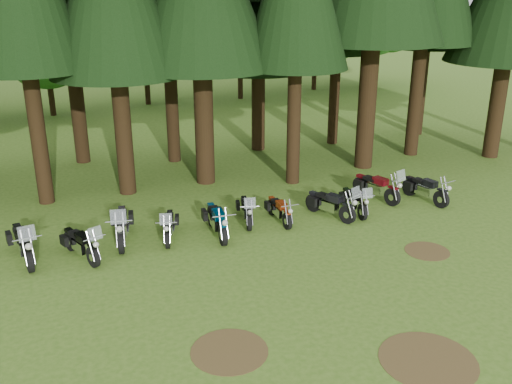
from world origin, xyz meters
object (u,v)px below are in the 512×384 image
motorcycle_7 (330,205)px  motorcycle_5 (246,211)px  motorcycle_3 (169,227)px  motorcycle_4 (217,222)px  motorcycle_9 (376,188)px  motorcycle_0 (23,245)px  motorcycle_6 (279,211)px  motorcycle_10 (425,190)px  motorcycle_2 (122,227)px  motorcycle_8 (354,202)px  motorcycle_1 (81,245)px

motorcycle_7 → motorcycle_5: bearing=145.2°
motorcycle_3 → motorcycle_4: bearing=6.4°
motorcycle_3 → motorcycle_5: 2.85m
motorcycle_7 → motorcycle_9: bearing=-2.2°
motorcycle_0 → motorcycle_6: size_ratio=1.27×
motorcycle_10 → motorcycle_5: bearing=164.5°
motorcycle_4 → motorcycle_7: bearing=3.6°
motorcycle_2 → motorcycle_4: bearing=-1.1°
motorcycle_4 → motorcycle_6: bearing=10.7°
motorcycle_7 → motorcycle_8: (1.02, 0.04, -0.04)m
motorcycle_7 → motorcycle_8: motorcycle_7 is taller
motorcycle_4 → motorcycle_10: motorcycle_4 is taller
motorcycle_4 → motorcycle_8: 5.25m
motorcycle_1 → motorcycle_6: (6.75, 0.32, -0.05)m
motorcycle_8 → motorcycle_9: bearing=35.8°
motorcycle_1 → motorcycle_10: motorcycle_1 is taller
motorcycle_7 → motorcycle_1: bearing=158.4°
motorcycle_4 → motorcycle_7: size_ratio=1.06×
motorcycle_1 → motorcycle_5: bearing=-13.5°
motorcycle_0 → motorcycle_4: bearing=-12.8°
motorcycle_0 → motorcycle_3: size_ratio=1.24×
motorcycle_7 → motorcycle_3: bearing=154.5°
motorcycle_8 → motorcycle_1: bearing=-173.2°
motorcycle_6 → motorcycle_5: bearing=163.3°
motorcycle_0 → motorcycle_2: 2.98m
motorcycle_2 → motorcycle_5: size_ratio=1.24×
motorcycle_3 → motorcycle_5: size_ratio=0.99×
motorcycle_6 → motorcycle_10: bearing=-1.5°
motorcycle_6 → motorcycle_8: (2.87, -0.29, 0.02)m
motorcycle_0 → motorcycle_8: (11.23, -0.51, -0.09)m
motorcycle_3 → motorcycle_8: (6.80, -0.37, 0.00)m
motorcycle_0 → motorcycle_1: size_ratio=1.18×
motorcycle_0 → motorcycle_9: bearing=-7.1°
motorcycle_7 → motorcycle_6: bearing=148.2°
motorcycle_10 → motorcycle_6: bearing=166.9°
motorcycle_1 → motorcycle_4: 4.36m
motorcycle_2 → motorcycle_10: size_ratio=1.13×
motorcycle_1 → motorcycle_2: size_ratio=0.84×
motorcycle_4 → motorcycle_6: (2.39, 0.24, -0.08)m
motorcycle_0 → motorcycle_5: motorcycle_0 is taller
motorcycle_0 → motorcycle_3: motorcycle_0 is taller
motorcycle_4 → motorcycle_9: motorcycle_9 is taller
motorcycle_2 → motorcycle_6: motorcycle_2 is taller
motorcycle_8 → motorcycle_4: bearing=-174.0°
motorcycle_0 → motorcycle_4: size_ratio=1.07×
motorcycle_6 → motorcycle_9: motorcycle_9 is taller
motorcycle_5 → motorcycle_9: 5.46m
motorcycle_0 → motorcycle_2: size_ratio=0.99×
motorcycle_10 → motorcycle_1: bearing=169.9°
motorcycle_0 → motorcycle_10: size_ratio=1.12×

